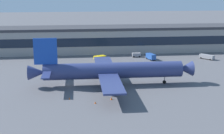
{
  "coord_description": "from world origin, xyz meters",
  "views": [
    {
      "loc": [
        2.75,
        -102.51,
        31.13
      ],
      "look_at": [
        14.48,
        2.67,
        5.0
      ],
      "focal_mm": 53.48,
      "sensor_mm": 36.0,
      "label": 1
    }
  ],
  "objects_px": {
    "baggage_tug": "(136,55)",
    "traffic_cone_1": "(111,98)",
    "traffic_cone_0": "(69,98)",
    "traffic_cone_2": "(95,102)",
    "belt_loader": "(207,56)",
    "crew_van": "(151,56)",
    "airliner": "(111,71)",
    "pushback_tractor": "(100,57)"
  },
  "relations": [
    {
      "from": "crew_van",
      "to": "traffic_cone_1",
      "type": "xyz_separation_m",
      "value": [
        -22.38,
        -48.85,
        -1.09
      ]
    },
    {
      "from": "traffic_cone_0",
      "to": "traffic_cone_2",
      "type": "height_order",
      "value": "traffic_cone_2"
    },
    {
      "from": "traffic_cone_1",
      "to": "pushback_tractor",
      "type": "bearing_deg",
      "value": 89.38
    },
    {
      "from": "baggage_tug",
      "to": "traffic_cone_1",
      "type": "xyz_separation_m",
      "value": [
        -17.22,
        -55.01,
        -0.72
      ]
    },
    {
      "from": "traffic_cone_2",
      "to": "crew_van",
      "type": "bearing_deg",
      "value": 62.28
    },
    {
      "from": "baggage_tug",
      "to": "traffic_cone_1",
      "type": "relative_size",
      "value": 4.94
    },
    {
      "from": "traffic_cone_2",
      "to": "traffic_cone_1",
      "type": "bearing_deg",
      "value": 29.25
    },
    {
      "from": "belt_loader",
      "to": "crew_van",
      "type": "bearing_deg",
      "value": 176.6
    },
    {
      "from": "airliner",
      "to": "pushback_tractor",
      "type": "xyz_separation_m",
      "value": [
        -0.68,
        37.43,
        -3.77
      ]
    },
    {
      "from": "traffic_cone_0",
      "to": "pushback_tractor",
      "type": "bearing_deg",
      "value": 76.14
    },
    {
      "from": "airliner",
      "to": "belt_loader",
      "type": "xyz_separation_m",
      "value": [
        45.24,
        33.74,
        -3.67
      ]
    },
    {
      "from": "traffic_cone_0",
      "to": "traffic_cone_2",
      "type": "bearing_deg",
      "value": -31.35
    },
    {
      "from": "baggage_tug",
      "to": "traffic_cone_2",
      "type": "xyz_separation_m",
      "value": [
        -21.88,
        -57.62,
        -0.79
      ]
    },
    {
      "from": "airliner",
      "to": "pushback_tractor",
      "type": "bearing_deg",
      "value": 91.04
    },
    {
      "from": "belt_loader",
      "to": "baggage_tug",
      "type": "height_order",
      "value": "belt_loader"
    },
    {
      "from": "belt_loader",
      "to": "pushback_tractor",
      "type": "bearing_deg",
      "value": 175.41
    },
    {
      "from": "crew_van",
      "to": "airliner",
      "type": "bearing_deg",
      "value": -121.01
    },
    {
      "from": "pushback_tractor",
      "to": "crew_van",
      "type": "relative_size",
      "value": 0.97
    },
    {
      "from": "crew_van",
      "to": "traffic_cone_0",
      "type": "bearing_deg",
      "value": -125.78
    },
    {
      "from": "traffic_cone_1",
      "to": "traffic_cone_2",
      "type": "bearing_deg",
      "value": -150.75
    },
    {
      "from": "baggage_tug",
      "to": "traffic_cone_1",
      "type": "bearing_deg",
      "value": -107.38
    },
    {
      "from": "pushback_tractor",
      "to": "traffic_cone_1",
      "type": "height_order",
      "value": "pushback_tractor"
    },
    {
      "from": "baggage_tug",
      "to": "pushback_tractor",
      "type": "relative_size",
      "value": 0.66
    },
    {
      "from": "airliner",
      "to": "belt_loader",
      "type": "distance_m",
      "value": 56.56
    },
    {
      "from": "airliner",
      "to": "crew_van",
      "type": "xyz_separation_m",
      "value": [
        21.14,
        35.18,
        -3.36
      ]
    },
    {
      "from": "airliner",
      "to": "traffic_cone_2",
      "type": "bearing_deg",
      "value": -109.9
    },
    {
      "from": "airliner",
      "to": "traffic_cone_0",
      "type": "xyz_separation_m",
      "value": [
        -12.88,
        -12.03,
        -4.55
      ]
    },
    {
      "from": "airliner",
      "to": "belt_loader",
      "type": "height_order",
      "value": "airliner"
    },
    {
      "from": "belt_loader",
      "to": "crew_van",
      "type": "relative_size",
      "value": 1.12
    },
    {
      "from": "pushback_tractor",
      "to": "traffic_cone_0",
      "type": "bearing_deg",
      "value": -103.86
    },
    {
      "from": "traffic_cone_2",
      "to": "baggage_tug",
      "type": "bearing_deg",
      "value": 69.21
    },
    {
      "from": "traffic_cone_1",
      "to": "baggage_tug",
      "type": "bearing_deg",
      "value": 72.62
    },
    {
      "from": "airliner",
      "to": "crew_van",
      "type": "distance_m",
      "value": 41.18
    },
    {
      "from": "airliner",
      "to": "traffic_cone_1",
      "type": "relative_size",
      "value": 71.57
    },
    {
      "from": "belt_loader",
      "to": "pushback_tractor",
      "type": "xyz_separation_m",
      "value": [
        -45.92,
        3.68,
        -0.1
      ]
    },
    {
      "from": "traffic_cone_0",
      "to": "traffic_cone_2",
      "type": "distance_m",
      "value": 8.18
    },
    {
      "from": "pushback_tractor",
      "to": "traffic_cone_2",
      "type": "bearing_deg",
      "value": -95.55
    },
    {
      "from": "belt_loader",
      "to": "traffic_cone_2",
      "type": "height_order",
      "value": "belt_loader"
    },
    {
      "from": "crew_van",
      "to": "traffic_cone_2",
      "type": "relative_size",
      "value": 9.41
    },
    {
      "from": "baggage_tug",
      "to": "traffic_cone_0",
      "type": "distance_m",
      "value": 60.68
    },
    {
      "from": "baggage_tug",
      "to": "traffic_cone_2",
      "type": "bearing_deg",
      "value": -110.79
    },
    {
      "from": "crew_van",
      "to": "traffic_cone_1",
      "type": "relative_size",
      "value": 7.69
    }
  ]
}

